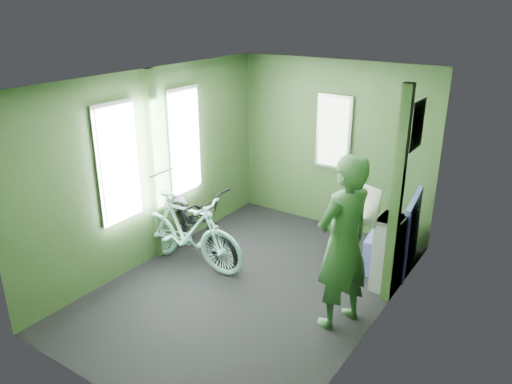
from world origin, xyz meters
TOP-DOWN VIEW (x-y plane):
  - room at (-0.04, 0.04)m, footprint 4.00×4.02m
  - bicycle_black at (-1.03, 0.27)m, footprint 1.94×1.32m
  - bicycle_mint at (-0.88, -0.04)m, footprint 1.57×0.58m
  - passenger at (1.09, -0.07)m, footprint 0.62×0.75m
  - waste_box at (1.26, 0.80)m, footprint 0.25×0.35m
  - bench_seat at (1.14, 1.35)m, footprint 0.59×0.92m

SIDE VIEW (x-z plane):
  - bicycle_black at x=-1.03m, z-range -0.52..0.52m
  - bicycle_mint at x=-0.88m, z-range -0.48..0.48m
  - bench_seat at x=1.14m, z-range -0.19..0.73m
  - waste_box at x=1.26m, z-range 0.00..0.85m
  - passenger at x=1.09m, z-range 0.00..1.75m
  - room at x=-0.04m, z-range 0.28..2.59m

